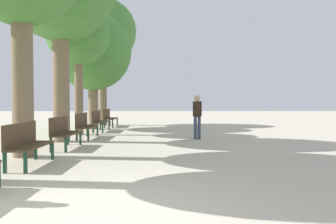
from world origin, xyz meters
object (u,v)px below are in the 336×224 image
(pedestrian_near, at_px, (197,114))
(bench_row_5, at_px, (109,117))
(tree_row_4, at_px, (92,52))
(bench_row_1, at_px, (26,141))
(bench_row_2, at_px, (63,130))
(bench_row_3, at_px, (84,124))
(tree_row_3, at_px, (78,34))
(tree_row_5, at_px, (102,32))
(bench_row_4, at_px, (99,120))

(pedestrian_near, bearing_deg, bench_row_5, 124.30)
(tree_row_4, xyz_separation_m, pedestrian_near, (4.61, -4.55, -2.77))
(bench_row_1, bearing_deg, bench_row_5, 90.00)
(bench_row_2, height_order, bench_row_5, same)
(bench_row_1, distance_m, bench_row_3, 5.65)
(tree_row_3, distance_m, pedestrian_near, 5.81)
(bench_row_5, distance_m, tree_row_4, 3.49)
(tree_row_3, xyz_separation_m, pedestrian_near, (4.61, -1.69, -3.10))
(tree_row_4, distance_m, tree_row_5, 3.03)
(bench_row_1, relative_size, tree_row_5, 0.25)
(bench_row_5, bearing_deg, bench_row_2, -90.00)
(bench_row_4, height_order, pedestrian_near, pedestrian_near)
(bench_row_2, bearing_deg, pedestrian_near, 31.51)
(bench_row_1, height_order, bench_row_3, same)
(bench_row_5, distance_m, pedestrian_near, 7.24)
(bench_row_2, relative_size, tree_row_5, 0.25)
(bench_row_4, bearing_deg, tree_row_4, 111.00)
(bench_row_3, distance_m, bench_row_4, 2.82)
(bench_row_1, distance_m, tree_row_3, 7.84)
(pedestrian_near, bearing_deg, tree_row_5, 122.52)
(tree_row_5, bearing_deg, tree_row_4, -90.00)
(bench_row_5, height_order, pedestrian_near, pedestrian_near)
(bench_row_1, distance_m, bench_row_5, 11.29)
(bench_row_1, relative_size, pedestrian_near, 1.12)
(bench_row_3, height_order, bench_row_5, same)
(bench_row_4, relative_size, tree_row_4, 0.32)
(tree_row_3, bearing_deg, pedestrian_near, -20.08)
(bench_row_3, relative_size, bench_row_4, 1.00)
(bench_row_1, xyz_separation_m, tree_row_5, (-0.54, 12.56, 4.53))
(bench_row_5, height_order, tree_row_5, tree_row_5)
(bench_row_2, bearing_deg, tree_row_5, 93.16)
(bench_row_4, height_order, bench_row_5, same)
(tree_row_4, bearing_deg, bench_row_3, -82.75)
(tree_row_3, relative_size, pedestrian_near, 3.41)
(tree_row_4, xyz_separation_m, tree_row_5, (0.00, 2.69, 1.40))
(pedestrian_near, bearing_deg, bench_row_4, 142.30)
(bench_row_2, height_order, bench_row_4, same)
(tree_row_5, bearing_deg, bench_row_5, -66.93)
(bench_row_1, height_order, tree_row_5, tree_row_5)
(bench_row_2, distance_m, pedestrian_near, 4.79)
(tree_row_3, height_order, tree_row_5, tree_row_5)
(bench_row_4, bearing_deg, bench_row_5, 90.00)
(bench_row_3, height_order, tree_row_3, tree_row_3)
(bench_row_1, bearing_deg, bench_row_2, 90.00)
(bench_row_1, height_order, tree_row_3, tree_row_3)
(bench_row_4, bearing_deg, tree_row_5, 97.49)
(tree_row_3, relative_size, tree_row_5, 0.77)
(bench_row_2, distance_m, tree_row_5, 10.75)
(bench_row_2, xyz_separation_m, pedestrian_near, (4.07, 2.50, 0.37))
(bench_row_2, xyz_separation_m, tree_row_4, (-0.54, 7.05, 3.14))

